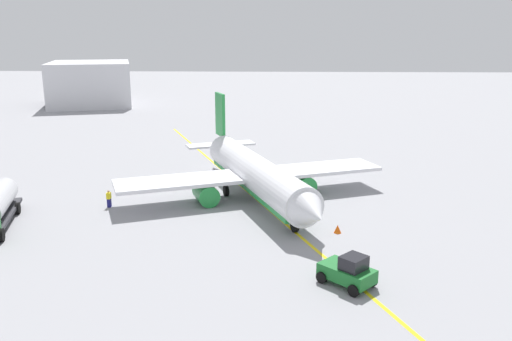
% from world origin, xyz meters
% --- Properties ---
extents(ground_plane, '(400.00, 400.00, 0.00)m').
position_xyz_m(ground_plane, '(0.00, 0.00, 0.00)').
color(ground_plane, '#939399').
extents(airplane, '(29.74, 27.61, 9.48)m').
position_xyz_m(airplane, '(-0.48, -0.19, 2.56)').
color(airplane, white).
rests_on(airplane, ground).
extents(pushback_tug, '(4.01, 4.05, 2.20)m').
position_xyz_m(pushback_tug, '(18.82, 6.95, 1.01)').
color(pushback_tug, '#196B28').
rests_on(pushback_tug, ground).
extents(refueling_worker, '(0.52, 0.37, 1.71)m').
position_xyz_m(refueling_worker, '(3.23, -14.17, 0.82)').
color(refueling_worker, navy).
rests_on(refueling_worker, ground).
extents(safety_cone_nose, '(0.64, 0.64, 0.71)m').
position_xyz_m(safety_cone_nose, '(9.23, 7.31, 0.35)').
color(safety_cone_nose, '#F2590F').
rests_on(safety_cone_nose, ground).
extents(distant_hangar, '(29.71, 24.95, 10.20)m').
position_xyz_m(distant_hangar, '(-75.92, -43.79, 5.10)').
color(distant_hangar, silver).
rests_on(distant_hangar, ground).
extents(taxi_line_marking, '(81.76, 33.31, 0.01)m').
position_xyz_m(taxi_line_marking, '(0.00, 0.00, 0.01)').
color(taxi_line_marking, yellow).
rests_on(taxi_line_marking, ground).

